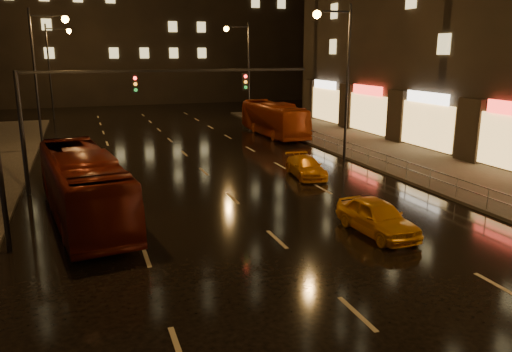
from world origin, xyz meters
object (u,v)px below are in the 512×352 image
(bus_red, at_px, (83,186))
(taxi_near, at_px, (377,217))
(taxi_far, at_px, (306,167))
(bus_curb, at_px, (274,119))

(bus_red, height_order, taxi_near, bus_red)
(taxi_far, bearing_deg, taxi_near, -91.67)
(bus_red, xyz_separation_m, bus_curb, (15.93, 18.45, -0.07))
(taxi_near, relative_size, taxi_far, 1.03)
(bus_red, height_order, bus_curb, bus_red)
(bus_red, xyz_separation_m, taxi_far, (12.27, 3.87, -0.93))
(taxi_near, bearing_deg, bus_red, 149.40)
(bus_red, height_order, taxi_far, bus_red)
(taxi_near, height_order, taxi_far, taxi_near)
(bus_red, distance_m, bus_curb, 24.38)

